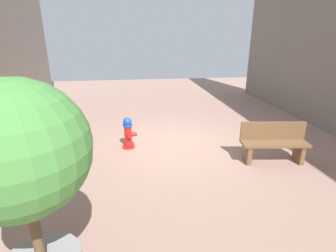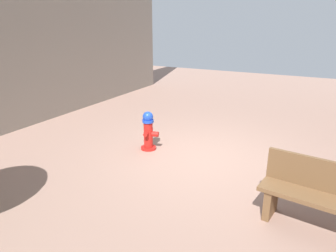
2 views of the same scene
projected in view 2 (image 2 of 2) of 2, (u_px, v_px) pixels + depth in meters
ground_plane at (205, 159)px, 6.23m from camera, size 23.40×23.40×0.00m
fire_hydrant at (148, 131)px, 6.58m from camera, size 0.40×0.43×0.85m
bench_near at (322, 196)px, 3.98m from camera, size 1.58×0.64×0.95m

